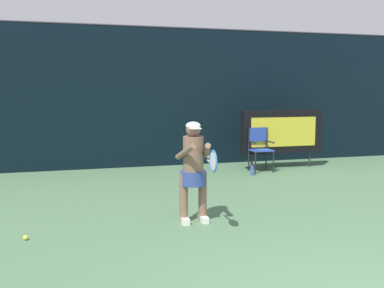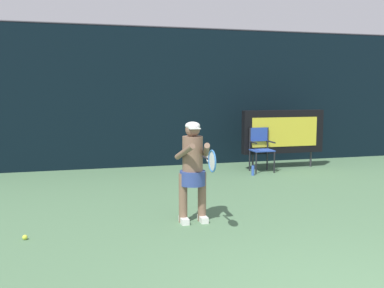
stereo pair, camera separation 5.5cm
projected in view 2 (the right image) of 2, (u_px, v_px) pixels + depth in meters
name	position (u px, v px, depth m)	size (l,w,h in m)	color
backdrop_screen	(171.00, 98.00, 11.60)	(18.00, 0.12, 3.66)	black
scoreboard	(283.00, 132.00, 11.25)	(2.20, 0.21, 1.50)	black
umpire_chair	(261.00, 147.00, 10.83)	(0.52, 0.44, 1.08)	black
water_bottle	(253.00, 170.00, 10.36)	(0.07, 0.07, 0.27)	blue
tennis_player	(193.00, 167.00, 6.62)	(0.54, 0.62, 1.54)	white
tennis_racket	(212.00, 161.00, 5.98)	(0.03, 0.60, 0.31)	black
tennis_ball_loose	(25.00, 237.00, 5.91)	(0.07, 0.07, 0.07)	#CCDB3D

